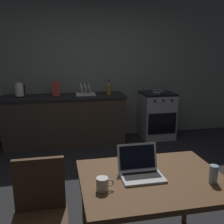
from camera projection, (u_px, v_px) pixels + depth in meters
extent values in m
plane|color=black|center=(119.00, 197.00, 3.06)|extent=(12.00, 12.00, 0.00)
cube|color=slate|center=(107.00, 68.00, 5.02)|extent=(6.40, 0.10, 2.67)
cube|color=#382D23|center=(65.00, 121.00, 4.74)|extent=(2.10, 0.60, 0.85)
cube|color=black|center=(64.00, 97.00, 4.63)|extent=(2.16, 0.64, 0.04)
cube|color=gray|center=(156.00, 116.00, 5.08)|extent=(0.60, 0.60, 0.85)
cube|color=black|center=(157.00, 93.00, 4.98)|extent=(0.60, 0.60, 0.04)
cube|color=black|center=(162.00, 124.00, 4.80)|extent=(0.54, 0.01, 0.39)
cylinder|color=black|center=(155.00, 101.00, 4.66)|extent=(0.04, 0.02, 0.04)
cylinder|color=black|center=(163.00, 101.00, 4.69)|extent=(0.04, 0.02, 0.04)
cylinder|color=black|center=(172.00, 100.00, 4.73)|extent=(0.04, 0.02, 0.04)
cube|color=brown|center=(153.00, 180.00, 2.00)|extent=(1.10, 0.86, 0.04)
cylinder|color=brown|center=(85.00, 203.00, 2.34)|extent=(0.05, 0.05, 0.69)
cylinder|color=brown|center=(186.00, 191.00, 2.53)|extent=(0.05, 0.05, 0.69)
cube|color=#4C331E|center=(40.00, 184.00, 1.98)|extent=(0.38, 0.04, 0.42)
cube|color=silver|center=(142.00, 177.00, 1.97)|extent=(0.32, 0.22, 0.02)
cube|color=black|center=(142.00, 175.00, 1.98)|extent=(0.28, 0.12, 0.00)
cube|color=silver|center=(137.00, 157.00, 2.08)|extent=(0.32, 0.07, 0.20)
cube|color=black|center=(137.00, 157.00, 2.07)|extent=(0.29, 0.05, 0.18)
cylinder|color=black|center=(20.00, 96.00, 4.48)|extent=(0.15, 0.15, 0.02)
cylinder|color=silver|center=(19.00, 90.00, 4.45)|extent=(0.15, 0.15, 0.21)
cylinder|color=silver|center=(19.00, 83.00, 4.43)|extent=(0.09, 0.09, 0.02)
cube|color=black|center=(25.00, 89.00, 4.47)|extent=(0.02, 0.02, 0.15)
cylinder|color=#8C601E|center=(109.00, 90.00, 4.72)|extent=(0.08, 0.08, 0.18)
cone|color=#8C601E|center=(109.00, 83.00, 4.69)|extent=(0.08, 0.08, 0.06)
cylinder|color=black|center=(109.00, 81.00, 4.68)|extent=(0.03, 0.03, 0.02)
cylinder|color=gray|center=(158.00, 92.00, 4.95)|extent=(0.22, 0.22, 0.01)
torus|color=gray|center=(158.00, 91.00, 4.95)|extent=(0.24, 0.24, 0.02)
cylinder|color=black|center=(163.00, 93.00, 4.76)|extent=(0.02, 0.18, 0.02)
cylinder|color=silver|center=(102.00, 184.00, 1.80)|extent=(0.08, 0.08, 0.09)
torus|color=silver|center=(110.00, 183.00, 1.81)|extent=(0.05, 0.01, 0.05)
cylinder|color=#99B7C6|center=(213.00, 174.00, 1.90)|extent=(0.06, 0.06, 0.13)
cube|color=#B2382D|center=(56.00, 89.00, 4.59)|extent=(0.13, 0.05, 0.25)
cube|color=silver|center=(85.00, 94.00, 4.70)|extent=(0.34, 0.26, 0.03)
cylinder|color=white|center=(81.00, 88.00, 4.66)|extent=(0.04, 0.18, 0.18)
cylinder|color=white|center=(85.00, 88.00, 4.67)|extent=(0.04, 0.18, 0.18)
cylinder|color=white|center=(89.00, 88.00, 4.69)|extent=(0.04, 0.18, 0.18)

